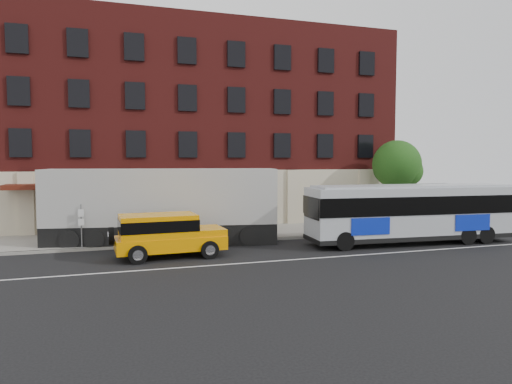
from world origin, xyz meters
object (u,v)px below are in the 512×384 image
object	(u,v)px
city_bus	(412,211)
shipping_container	(163,207)
street_tree	(397,166)
sign_pole	(81,224)
yellow_suv	(165,233)

from	to	relation	value
city_bus	shipping_container	world-z (taller)	shipping_container
street_tree	city_bus	world-z (taller)	street_tree
sign_pole	yellow_suv	xyz separation A→B (m)	(4.10, -3.15, -0.20)
sign_pole	shipping_container	world-z (taller)	shipping_container
street_tree	sign_pole	bearing A→B (deg)	-171.39
sign_pole	city_bus	world-z (taller)	city_bus
street_tree	shipping_container	size ratio (longest dim) A/B	0.46
street_tree	city_bus	size ratio (longest dim) A/B	0.49
sign_pole	city_bus	distance (m)	18.69
city_bus	shipping_container	size ratio (longest dim) A/B	0.95
shipping_container	street_tree	bearing A→B (deg)	8.36
city_bus	street_tree	bearing A→B (deg)	61.75
shipping_container	city_bus	bearing A→B (deg)	-17.09
sign_pole	city_bus	size ratio (longest dim) A/B	0.20
city_bus	yellow_suv	bearing A→B (deg)	178.42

